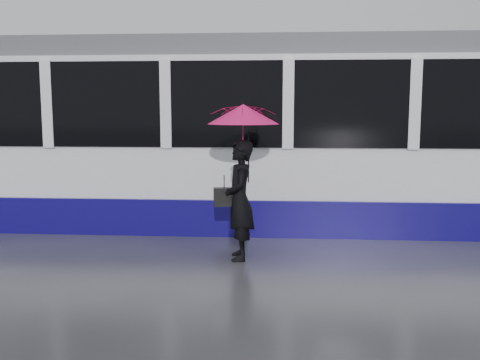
{
  "coord_description": "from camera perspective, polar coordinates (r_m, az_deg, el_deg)",
  "views": [
    {
      "loc": [
        1.17,
        -7.44,
        2.12
      ],
      "look_at": [
        0.61,
        0.23,
        1.1
      ],
      "focal_mm": 40.0,
      "sensor_mm": 36.0,
      "label": 1
    }
  ],
  "objects": [
    {
      "name": "ground",
      "position": [
        7.83,
        -4.63,
        -8.19
      ],
      "size": [
        90.0,
        90.0,
        0.0
      ],
      "primitive_type": "plane",
      "color": "#2C2C31",
      "rests_on": "ground"
    },
    {
      "name": "handbag",
      "position": [
        7.57,
        -1.7,
        -1.81
      ],
      "size": [
        0.32,
        0.17,
        0.44
      ],
      "rotation": [
        0.0,
        0.0,
        0.13
      ],
      "color": "black",
      "rests_on": "ground"
    },
    {
      "name": "rails",
      "position": [
        10.23,
        -2.49,
        -4.35
      ],
      "size": [
        34.0,
        1.51,
        0.02
      ],
      "color": "#3F3D38",
      "rests_on": "ground"
    },
    {
      "name": "umbrella",
      "position": [
        7.43,
        0.34,
        5.55
      ],
      "size": [
        1.12,
        1.12,
        1.15
      ],
      "rotation": [
        0.0,
        0.0,
        0.13
      ],
      "color": "#FF1559",
      "rests_on": "ground"
    },
    {
      "name": "woman",
      "position": [
        7.53,
        -0.05,
        -2.16
      ],
      "size": [
        0.49,
        0.67,
        1.7
      ],
      "primitive_type": "imported",
      "rotation": [
        0.0,
        0.0,
        -1.44
      ],
      "color": "black",
      "rests_on": "ground"
    },
    {
      "name": "tram",
      "position": [
        10.51,
        -14.51,
        4.69
      ],
      "size": [
        26.0,
        2.56,
        3.35
      ],
      "color": "white",
      "rests_on": "ground"
    }
  ]
}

